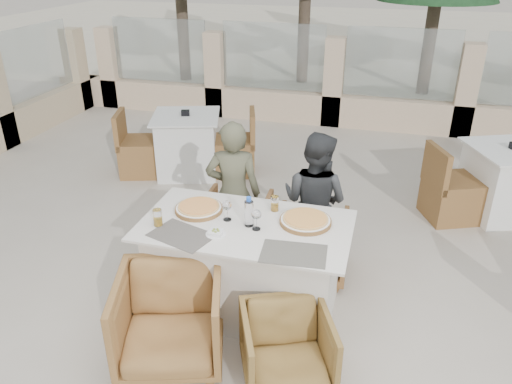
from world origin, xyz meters
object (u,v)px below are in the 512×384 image
(dining_table, at_px, (246,266))
(wine_glass_near, at_px, (256,218))
(armchair_far_right, at_px, (311,245))
(diner_left, at_px, (233,193))
(armchair_far_left, at_px, (236,224))
(bg_table_a, at_px, (187,145))
(beer_glass_right, at_px, (275,204))
(bg_table_b, at_px, (506,182))
(wine_glass_centre, at_px, (227,209))
(diner_right, at_px, (314,202))
(water_bottle, at_px, (249,211))
(pizza_left, at_px, (199,208))
(pizza_right, at_px, (305,220))
(olive_dish, at_px, (216,232))
(beer_glass_left, at_px, (158,218))
(armchair_near_left, at_px, (170,319))
(armchair_near_right, at_px, (287,350))

(dining_table, distance_m, wine_glass_near, 0.49)
(wine_glass_near, height_order, armchair_far_right, wine_glass_near)
(wine_glass_near, distance_m, diner_left, 0.83)
(wine_glass_near, bearing_deg, armchair_far_left, 117.16)
(dining_table, xyz_separation_m, bg_table_a, (-1.48, 2.38, 0.00))
(beer_glass_right, xyz_separation_m, diner_left, (-0.47, 0.38, -0.16))
(wine_glass_near, bearing_deg, bg_table_b, 46.89)
(wine_glass_centre, relative_size, diner_right, 0.14)
(wine_glass_centre, xyz_separation_m, diner_right, (0.56, 0.73, -0.22))
(dining_table, height_order, water_bottle, water_bottle)
(diner_right, bearing_deg, wine_glass_near, 88.12)
(water_bottle, height_order, wine_glass_near, water_bottle)
(wine_glass_centre, xyz_separation_m, armchair_far_left, (-0.18, 0.76, -0.58))
(water_bottle, bearing_deg, pizza_left, 165.68)
(pizza_left, xyz_separation_m, pizza_right, (0.85, 0.03, 0.00))
(olive_dish, distance_m, bg_table_b, 3.47)
(wine_glass_centre, height_order, armchair_far_left, wine_glass_centre)
(wine_glass_centre, bearing_deg, bg_table_b, 42.73)
(pizza_left, xyz_separation_m, wine_glass_centre, (0.26, -0.08, 0.07))
(wine_glass_near, bearing_deg, pizza_right, 29.16)
(beer_glass_left, height_order, armchair_far_right, beer_glass_left)
(armchair_far_left, bearing_deg, pizza_right, 137.08)
(pizza_left, height_order, armchair_far_right, pizza_left)
(wine_glass_centre, distance_m, armchair_far_right, 1.00)
(pizza_right, height_order, armchair_near_left, pizza_right)
(armchair_far_left, height_order, armchair_near_right, armchair_far_left)
(olive_dish, height_order, armchair_far_left, olive_dish)
(bg_table_a, bearing_deg, water_bottle, -74.86)
(pizza_left, height_order, wine_glass_near, wine_glass_near)
(wine_glass_near, bearing_deg, wine_glass_centre, 163.22)
(bg_table_b, bearing_deg, wine_glass_near, -156.51)
(beer_glass_right, distance_m, armchair_near_right, 1.16)
(beer_glass_left, relative_size, armchair_near_right, 0.23)
(armchair_near_right, xyz_separation_m, bg_table_b, (1.77, 2.93, 0.12))
(wine_glass_centre, height_order, diner_left, diner_left)
(armchair_far_left, height_order, bg_table_a, bg_table_a)
(pizza_right, bearing_deg, wine_glass_centre, -169.34)
(water_bottle, xyz_separation_m, wine_glass_centre, (-0.18, 0.04, -0.03))
(armchair_far_right, bearing_deg, water_bottle, 52.33)
(pizza_left, bearing_deg, wine_glass_centre, -16.34)
(pizza_left, bearing_deg, bg_table_a, 115.10)
(dining_table, bearing_deg, water_bottle, -17.27)
(bg_table_b, bearing_deg, beer_glass_right, -159.98)
(pizza_right, xyz_separation_m, water_bottle, (-0.40, -0.15, 0.09))
(beer_glass_left, distance_m, armchair_near_right, 1.35)
(armchair_far_right, distance_m, armchair_near_left, 1.51)
(water_bottle, distance_m, wine_glass_centre, 0.19)
(water_bottle, relative_size, armchair_near_right, 0.40)
(pizza_right, distance_m, bg_table_b, 2.81)
(beer_glass_left, height_order, olive_dish, beer_glass_left)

